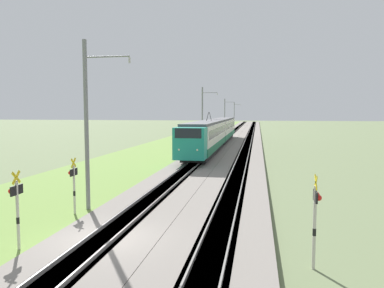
{
  "coord_description": "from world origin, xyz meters",
  "views": [
    {
      "loc": [
        -13.52,
        -5.93,
        5.3
      ],
      "look_at": [
        20.28,
        0.0,
        2.29
      ],
      "focal_mm": 35.0,
      "sensor_mm": 36.0,
      "label": 1
    }
  ],
  "objects_px": {
    "passenger_train": "(215,131)",
    "catenary_mast_distant": "(234,113)",
    "crossing_signal_near": "(17,203)",
    "catenary_mast_far": "(225,114)",
    "catenary_mast_mid": "(203,115)",
    "crossing_signal_aux": "(74,181)",
    "crossing_signal_far": "(315,212)",
    "catenary_mast_near": "(87,124)"
  },
  "relations": [
    {
      "from": "passenger_train",
      "to": "catenary_mast_distant",
      "type": "relative_size",
      "value": 4.81
    },
    {
      "from": "crossing_signal_near",
      "to": "catenary_mast_far",
      "type": "distance_m",
      "value": 88.83
    },
    {
      "from": "crossing_signal_near",
      "to": "catenary_mast_mid",
      "type": "xyz_separation_m",
      "value": [
        47.35,
        -0.05,
        2.84
      ]
    },
    {
      "from": "crossing_signal_near",
      "to": "crossing_signal_aux",
      "type": "bearing_deg",
      "value": -86.64
    },
    {
      "from": "crossing_signal_far",
      "to": "catenary_mast_mid",
      "type": "distance_m",
      "value": 48.25
    },
    {
      "from": "catenary_mast_far",
      "to": "catenary_mast_distant",
      "type": "bearing_deg",
      "value": 0.0
    },
    {
      "from": "catenary_mast_mid",
      "to": "catenary_mast_distant",
      "type": "distance_m",
      "value": 82.89
    },
    {
      "from": "crossing_signal_aux",
      "to": "catenary_mast_near",
      "type": "height_order",
      "value": "catenary_mast_near"
    },
    {
      "from": "crossing_signal_far",
      "to": "catenary_mast_near",
      "type": "xyz_separation_m",
      "value": [
        5.53,
        10.67,
        2.67
      ]
    },
    {
      "from": "catenary_mast_far",
      "to": "passenger_train",
      "type": "bearing_deg",
      "value": -176.68
    },
    {
      "from": "crossing_signal_near",
      "to": "catenary_mast_far",
      "type": "height_order",
      "value": "catenary_mast_far"
    },
    {
      "from": "crossing_signal_near",
      "to": "catenary_mast_mid",
      "type": "bearing_deg",
      "value": -90.06
    },
    {
      "from": "crossing_signal_far",
      "to": "catenary_mast_distant",
      "type": "height_order",
      "value": "catenary_mast_distant"
    },
    {
      "from": "crossing_signal_aux",
      "to": "catenary_mast_near",
      "type": "bearing_deg",
      "value": -109.36
    },
    {
      "from": "crossing_signal_aux",
      "to": "catenary_mast_distant",
      "type": "height_order",
      "value": "catenary_mast_distant"
    },
    {
      "from": "catenary_mast_near",
      "to": "catenary_mast_mid",
      "type": "bearing_deg",
      "value": 0.0
    },
    {
      "from": "crossing_signal_far",
      "to": "catenary_mast_far",
      "type": "height_order",
      "value": "catenary_mast_far"
    },
    {
      "from": "crossing_signal_aux",
      "to": "catenary_mast_near",
      "type": "distance_m",
      "value": 3.01
    },
    {
      "from": "passenger_train",
      "to": "catenary_mast_near",
      "type": "height_order",
      "value": "catenary_mast_near"
    },
    {
      "from": "passenger_train",
      "to": "catenary_mast_distant",
      "type": "height_order",
      "value": "catenary_mast_distant"
    },
    {
      "from": "crossing_signal_aux",
      "to": "catenary_mast_far",
      "type": "distance_m",
      "value": 83.91
    },
    {
      "from": "passenger_train",
      "to": "catenary_mast_mid",
      "type": "height_order",
      "value": "catenary_mast_mid"
    },
    {
      "from": "passenger_train",
      "to": "catenary_mast_near",
      "type": "xyz_separation_m",
      "value": [
        -34.76,
        2.8,
        2.18
      ]
    },
    {
      "from": "crossing_signal_far",
      "to": "passenger_train",
      "type": "bearing_deg",
      "value": 101.05
    },
    {
      "from": "passenger_train",
      "to": "catenary_mast_far",
      "type": "bearing_deg",
      "value": -176.68
    },
    {
      "from": "passenger_train",
      "to": "catenary_mast_mid",
      "type": "distance_m",
      "value": 7.59
    },
    {
      "from": "passenger_train",
      "to": "catenary_mast_far",
      "type": "relative_size",
      "value": 4.85
    },
    {
      "from": "crossing_signal_near",
      "to": "catenary_mast_far",
      "type": "xyz_separation_m",
      "value": [
        88.79,
        -0.06,
        2.59
      ]
    },
    {
      "from": "catenary_mast_near",
      "to": "catenary_mast_mid",
      "type": "xyz_separation_m",
      "value": [
        41.45,
        0.0,
        0.1
      ]
    },
    {
      "from": "catenary_mast_near",
      "to": "catenary_mast_distant",
      "type": "relative_size",
      "value": 1.03
    },
    {
      "from": "catenary_mast_distant",
      "to": "catenary_mast_far",
      "type": "bearing_deg",
      "value": -180.0
    },
    {
      "from": "crossing_signal_near",
      "to": "catenary_mast_distant",
      "type": "height_order",
      "value": "catenary_mast_distant"
    },
    {
      "from": "passenger_train",
      "to": "catenary_mast_far",
      "type": "xyz_separation_m",
      "value": [
        48.13,
        2.8,
        2.03
      ]
    },
    {
      "from": "crossing_signal_near",
      "to": "crossing_signal_aux",
      "type": "distance_m",
      "value": 4.93
    },
    {
      "from": "catenary_mast_far",
      "to": "crossing_signal_far",
      "type": "bearing_deg",
      "value": -173.12
    },
    {
      "from": "crossing_signal_near",
      "to": "crossing_signal_far",
      "type": "xyz_separation_m",
      "value": [
        0.37,
        -10.72,
        0.07
      ]
    },
    {
      "from": "catenary_mast_mid",
      "to": "catenary_mast_far",
      "type": "relative_size",
      "value": 1.06
    },
    {
      "from": "catenary_mast_near",
      "to": "catenary_mast_far",
      "type": "bearing_deg",
      "value": -0.0
    },
    {
      "from": "crossing_signal_far",
      "to": "catenary_mast_distant",
      "type": "bearing_deg",
      "value": 94.7
    },
    {
      "from": "catenary_mast_near",
      "to": "crossing_signal_near",
      "type": "bearing_deg",
      "value": 179.47
    },
    {
      "from": "crossing_signal_near",
      "to": "catenary_mast_far",
      "type": "bearing_deg",
      "value": -90.04
    },
    {
      "from": "catenary_mast_distant",
      "to": "crossing_signal_far",
      "type": "bearing_deg",
      "value": -175.3
    }
  ]
}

